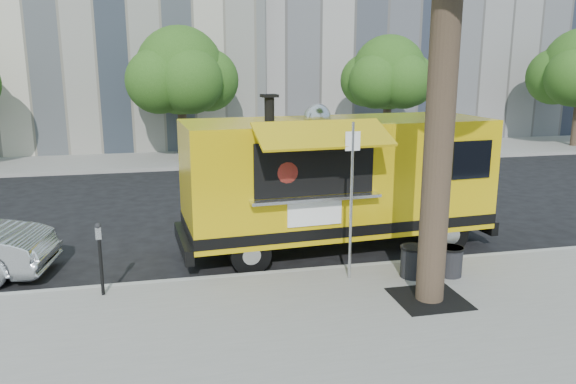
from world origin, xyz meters
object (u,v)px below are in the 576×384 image
at_px(far_tree_b, 180,71).
at_px(trash_bin_left, 413,261).
at_px(parking_meter, 100,250).
at_px(food_truck, 336,179).
at_px(trash_bin_right, 451,260).
at_px(far_tree_c, 389,73).
at_px(sign_post, 351,192).

xyz_separation_m(far_tree_b, trash_bin_left, (3.76, -14.46, -3.36)).
relative_size(parking_meter, food_truck, 0.18).
distance_m(far_tree_b, parking_meter, 14.48).
height_order(far_tree_b, parking_meter, far_tree_b).
xyz_separation_m(parking_meter, food_truck, (4.93, 1.92, 0.67)).
bearing_deg(trash_bin_right, far_tree_c, 72.49).
bearing_deg(far_tree_b, trash_bin_right, -72.83).
bearing_deg(sign_post, far_tree_c, 65.19).
xyz_separation_m(far_tree_b, far_tree_c, (9.00, -0.30, -0.12)).
relative_size(far_tree_b, food_truck, 0.76).
distance_m(parking_meter, food_truck, 5.33).
bearing_deg(sign_post, far_tree_b, 100.15).
relative_size(parking_meter, trash_bin_right, 2.30).
xyz_separation_m(far_tree_c, trash_bin_left, (-5.24, -14.16, -3.24)).
distance_m(far_tree_c, sign_post, 15.48).
distance_m(sign_post, trash_bin_right, 2.41).
distance_m(sign_post, food_truck, 2.16).
distance_m(trash_bin_left, trash_bin_right, 0.75).
height_order(far_tree_b, food_truck, far_tree_b).
bearing_deg(food_truck, far_tree_c, 58.85).
bearing_deg(food_truck, parking_meter, -162.71).
relative_size(far_tree_c, parking_meter, 3.90).
bearing_deg(far_tree_c, far_tree_b, 178.09).
relative_size(food_truck, trash_bin_left, 11.83).
bearing_deg(far_tree_b, trash_bin_left, -75.42).
height_order(far_tree_c, trash_bin_right, far_tree_c).
height_order(far_tree_b, far_tree_c, far_tree_b).
height_order(trash_bin_left, trash_bin_right, trash_bin_left).
height_order(parking_meter, trash_bin_right, parking_meter).
distance_m(parking_meter, trash_bin_right, 6.54).
xyz_separation_m(far_tree_c, food_truck, (-6.07, -11.83, -2.06)).
bearing_deg(trash_bin_left, far_tree_c, 69.69).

